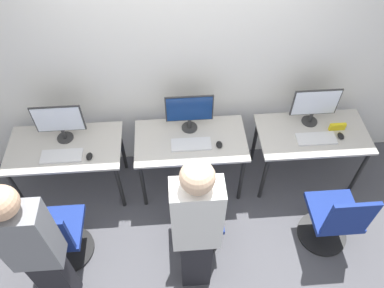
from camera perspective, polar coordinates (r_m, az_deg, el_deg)
The scene contains 20 objects.
ground_plane at distance 4.04m, azimuth 0.13°, elevation -9.19°, with size 20.00×20.00×0.00m, color #4C4C51.
wall_back at distance 3.49m, azimuth -0.75°, elevation 13.50°, with size 12.00×0.05×2.80m.
desk_left at distance 3.86m, azimuth -18.63°, elevation -1.23°, with size 1.09×0.60×0.71m.
monitor_left at distance 3.70m, azimuth -19.61°, elevation 3.28°, with size 0.46×0.16×0.42m.
keyboard_left at distance 3.71m, azimuth -19.25°, elevation -1.74°, with size 0.38×0.16×0.02m.
mouse_left at distance 3.62m, azimuth -15.38°, elevation -1.83°, with size 0.06×0.09×0.03m.
office_chair_left at distance 3.64m, azimuth -19.66°, elevation -13.28°, with size 0.48×0.48×0.91m.
person_left at distance 3.02m, azimuth -22.73°, elevation -14.68°, with size 0.36×0.22×1.67m.
desk_center at distance 3.71m, azimuth -0.20°, elevation -0.23°, with size 1.09×0.60×0.71m.
monitor_center at distance 3.58m, azimuth -0.40°, elevation 5.06°, with size 0.46×0.16×0.42m.
keyboard_center at distance 3.59m, azimuth -0.13°, elevation -0.06°, with size 0.38×0.16×0.02m.
mouse_center at distance 3.59m, azimuth 4.18°, elevation -0.10°, with size 0.06×0.09×0.03m.
office_chair_center at distance 3.51m, azimuth 0.97°, elevation -11.75°, with size 0.48×0.48×0.91m.
person_center at distance 2.84m, azimuth 0.68°, elevation -12.80°, with size 0.36×0.23×1.72m.
desk_right at distance 3.96m, azimuth 17.73°, elevation 0.77°, with size 1.09×0.60×0.71m.
monitor_right at distance 3.84m, azimuth 18.23°, elevation 5.71°, with size 0.46×0.16×0.42m.
keyboard_right at distance 3.84m, azimuth 18.40°, elevation 0.77°, with size 0.38×0.16×0.02m.
mouse_right at distance 3.94m, azimuth 21.73°, elevation 1.16°, with size 0.06×0.09×0.03m.
office_chair_right at distance 3.75m, azimuth 20.75°, elevation -10.90°, with size 0.48×0.48×0.91m.
placard_right at distance 3.98m, azimuth 21.28°, elevation 2.47°, with size 0.16×0.03×0.08m.
Camera 1 is at (-0.16, -2.08, 3.46)m, focal length 35.00 mm.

